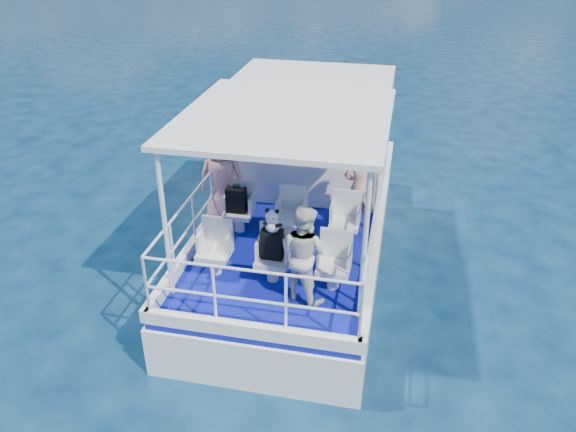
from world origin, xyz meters
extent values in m
plane|color=#071D37|center=(0.00, 0.00, 0.00)|extent=(2000.00, 2000.00, 0.00)
cube|color=white|center=(0.00, 1.00, 0.00)|extent=(3.00, 7.00, 1.60)
cube|color=#0A108F|center=(0.00, 1.00, 0.85)|extent=(2.90, 6.90, 0.10)
cube|color=white|center=(0.00, 2.30, 2.00)|extent=(2.85, 2.00, 2.20)
cube|color=white|center=(0.00, -0.20, 3.14)|extent=(3.00, 3.20, 0.08)
cylinder|color=white|center=(-1.35, -1.70, 2.00)|extent=(0.07, 0.07, 2.20)
cylinder|color=white|center=(1.35, -1.70, 2.00)|extent=(0.07, 0.07, 2.20)
cylinder|color=white|center=(-1.35, 1.20, 2.00)|extent=(0.07, 0.07, 2.20)
cylinder|color=white|center=(1.35, 1.20, 2.00)|extent=(0.07, 0.07, 2.20)
cube|color=silver|center=(-0.90, 0.20, 1.09)|extent=(0.48, 0.46, 0.38)
cube|color=silver|center=(0.00, 0.20, 1.09)|extent=(0.48, 0.46, 0.38)
cube|color=silver|center=(0.90, 0.20, 1.09)|extent=(0.48, 0.46, 0.38)
cube|color=silver|center=(-0.90, -1.10, 1.09)|extent=(0.48, 0.46, 0.38)
cube|color=silver|center=(0.00, -1.10, 1.09)|extent=(0.48, 0.46, 0.38)
cube|color=silver|center=(0.90, -1.10, 1.09)|extent=(0.48, 0.46, 0.38)
imported|color=pink|center=(-1.25, 0.44, 1.72)|extent=(0.65, 0.49, 1.64)
imported|color=tan|center=(1.07, 0.74, 1.67)|extent=(0.66, 0.56, 1.54)
imported|color=silver|center=(0.51, -1.42, 1.63)|extent=(0.87, 0.80, 1.46)
cube|color=black|center=(-0.93, 0.18, 1.50)|extent=(0.33, 0.19, 0.43)
cube|color=black|center=(-0.01, -1.09, 1.51)|extent=(0.31, 0.17, 0.46)
cube|color=black|center=(-0.93, 0.19, 1.74)|extent=(0.10, 0.06, 0.06)
camera|label=1|loc=(1.65, -7.80, 5.79)|focal=35.00mm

